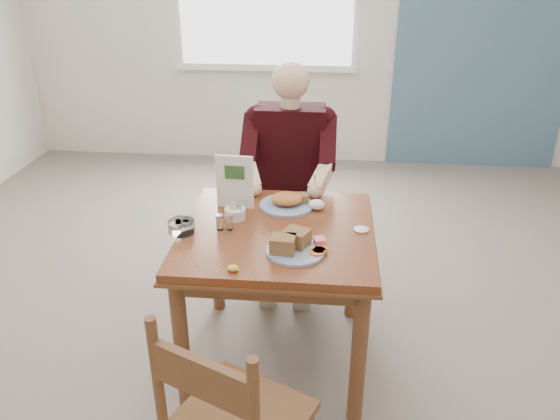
# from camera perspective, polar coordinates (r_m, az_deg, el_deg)

# --- Properties ---
(floor) EXTENTS (6.00, 6.00, 0.00)m
(floor) POSITION_cam_1_polar(r_m,az_deg,el_deg) (2.99, -0.24, -14.84)
(floor) COLOR #72685C
(floor) RESTS_ON ground
(wall_back) EXTENTS (5.50, 0.00, 5.50)m
(wall_back) POSITION_cam_1_polar(r_m,az_deg,el_deg) (5.29, 3.11, 19.75)
(wall_back) COLOR beige
(wall_back) RESTS_ON ground
(accent_panel) EXTENTS (1.60, 0.02, 2.80)m
(accent_panel) POSITION_cam_1_polar(r_m,az_deg,el_deg) (5.44, 21.11, 18.36)
(accent_panel) COLOR #44677F
(accent_panel) RESTS_ON ground
(lemon_wedge) EXTENTS (0.06, 0.05, 0.03)m
(lemon_wedge) POSITION_cam_1_polar(r_m,az_deg,el_deg) (2.24, -4.92, -6.08)
(lemon_wedge) COLOR yellow
(lemon_wedge) RESTS_ON table
(napkin) EXTENTS (0.10, 0.10, 0.05)m
(napkin) POSITION_cam_1_polar(r_m,az_deg,el_deg) (2.75, 3.84, 0.56)
(napkin) COLOR white
(napkin) RESTS_ON table
(metal_dish) EXTENTS (0.09, 0.09, 0.01)m
(metal_dish) POSITION_cam_1_polar(r_m,az_deg,el_deg) (2.57, 8.48, -2.05)
(metal_dish) COLOR silver
(metal_dish) RESTS_ON table
(table) EXTENTS (0.92, 0.92, 0.75)m
(table) POSITION_cam_1_polar(r_m,az_deg,el_deg) (2.62, -0.26, -4.15)
(table) COLOR brown
(table) RESTS_ON ground
(chair_far) EXTENTS (0.42, 0.42, 0.95)m
(chair_far) POSITION_cam_1_polar(r_m,az_deg,el_deg) (3.40, 1.06, 0.16)
(chair_far) COLOR brown
(chair_far) RESTS_ON ground
(diner) EXTENTS (0.53, 0.56, 1.39)m
(diner) POSITION_cam_1_polar(r_m,az_deg,el_deg) (3.18, 0.99, 4.88)
(diner) COLOR gray
(diner) RESTS_ON chair_far
(near_plate) EXTENTS (0.31, 0.31, 0.09)m
(near_plate) POSITION_cam_1_polar(r_m,az_deg,el_deg) (2.36, 1.45, -3.68)
(near_plate) COLOR white
(near_plate) RESTS_ON table
(far_plate) EXTENTS (0.32, 0.32, 0.07)m
(far_plate) POSITION_cam_1_polar(r_m,az_deg,el_deg) (2.77, 0.80, 0.89)
(far_plate) COLOR white
(far_plate) RESTS_ON table
(caddy) EXTENTS (0.14, 0.14, 0.08)m
(caddy) POSITION_cam_1_polar(r_m,az_deg,el_deg) (2.66, -4.72, -0.34)
(caddy) COLOR white
(caddy) RESTS_ON table
(shakers) EXTENTS (0.08, 0.04, 0.08)m
(shakers) POSITION_cam_1_polar(r_m,az_deg,el_deg) (2.55, -5.81, -1.27)
(shakers) COLOR white
(shakers) RESTS_ON table
(creamer) EXTENTS (0.16, 0.16, 0.06)m
(creamer) POSITION_cam_1_polar(r_m,az_deg,el_deg) (2.56, -10.27, -1.71)
(creamer) COLOR white
(creamer) RESTS_ON table
(menu) EXTENTS (0.19, 0.03, 0.28)m
(menu) POSITION_cam_1_polar(r_m,az_deg,el_deg) (2.73, -4.75, 2.96)
(menu) COLOR white
(menu) RESTS_ON table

